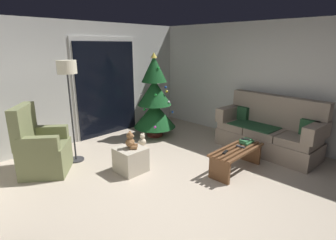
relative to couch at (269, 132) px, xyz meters
name	(u,v)px	position (x,y,z in m)	size (l,w,h in m)	color
ground_plane	(183,192)	(-2.32, 0.16, -0.40)	(7.00, 7.00, 0.00)	#B2A38E
wall_back	(74,83)	(-2.32, 3.22, 0.85)	(5.72, 0.12, 2.50)	beige
wall_right	(277,84)	(0.54, 0.16, 0.85)	(0.12, 6.00, 2.50)	beige
patio_door_frame	(107,87)	(-1.58, 3.15, 0.70)	(1.60, 0.02, 2.20)	silver
patio_door_glass	(107,89)	(-1.58, 3.13, 0.65)	(1.50, 0.02, 2.10)	black
couch	(269,132)	(0.00, 0.00, 0.00)	(0.92, 1.99, 1.08)	gray
coffee_table	(237,156)	(-1.20, -0.02, -0.14)	(1.10, 0.40, 0.39)	brown
remote_black	(225,152)	(-1.48, 0.03, 0.01)	(0.04, 0.16, 0.02)	black
remote_graphite	(241,147)	(-1.10, -0.03, 0.01)	(0.04, 0.16, 0.02)	#333338
book_stack	(246,141)	(-0.85, 0.01, 0.02)	(0.25, 0.17, 0.06)	#337042
cell_phone	(245,139)	(-0.86, 0.02, 0.06)	(0.07, 0.14, 0.01)	black
christmas_tree	(154,100)	(-0.94, 2.25, 0.44)	(0.95, 0.95, 1.88)	#4C1E19
armchair	(41,149)	(-3.47, 2.20, 0.00)	(0.96, 0.96, 1.13)	olive
floor_lamp	(68,77)	(-2.88, 2.27, 1.11)	(0.32, 0.32, 1.78)	#2D2D30
ottoman	(131,160)	(-2.43, 1.21, -0.20)	(0.44, 0.44, 0.41)	#B2A893
teddy_bear_chestnut	(131,141)	(-2.43, 1.21, 0.13)	(0.21, 0.21, 0.29)	brown
teddy_bear_cream_by_tree	(142,141)	(-1.58, 1.95, -0.28)	(0.20, 0.20, 0.29)	beige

